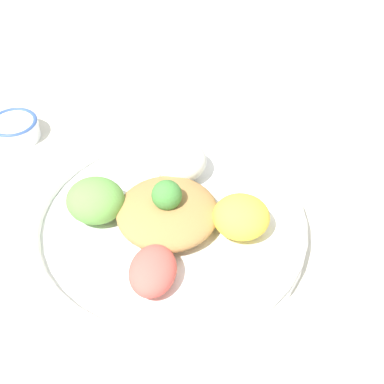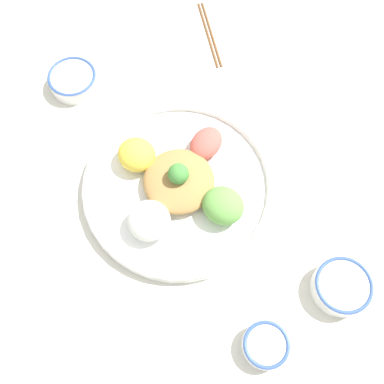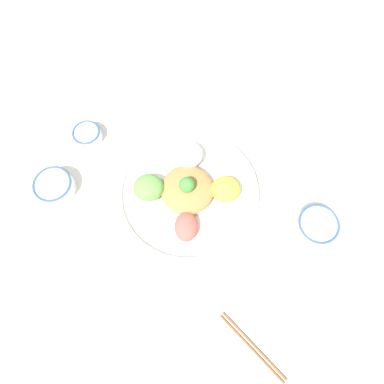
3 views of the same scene
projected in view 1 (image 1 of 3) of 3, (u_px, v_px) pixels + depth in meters
The scene contains 4 objects.
ground_plane at pixel (181, 214), 0.84m from camera, with size 2.40×2.40×0.00m, color silver.
salad_platter at pixel (168, 219), 0.80m from camera, with size 0.42×0.42×0.10m.
sauce_bowl_red at pixel (14, 128), 0.96m from camera, with size 0.09×0.09×0.04m.
serving_spoon_main at pixel (92, 127), 1.00m from camera, with size 0.11×0.09×0.01m.
Camera 1 is at (-0.18, -0.55, 0.61)m, focal length 50.00 mm.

